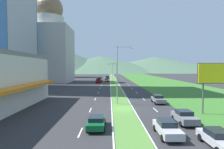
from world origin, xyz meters
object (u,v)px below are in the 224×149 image
at_px(street_lamp_near, 119,71).
at_px(car_2, 184,117).
at_px(car_1, 107,80).
at_px(car_3, 96,122).
at_px(street_lamp_mid, 116,73).
at_px(car_6, 218,138).
at_px(billboard_roadside, 216,76).
at_px(pickup_truck_0, 99,80).
at_px(street_lamp_far, 113,71).
at_px(pickup_truck_1, 100,79).
at_px(car_5, 107,77).
at_px(car_4, 167,128).
at_px(car_0, 158,99).

distance_m(street_lamp_near, car_2, 14.30).
xyz_separation_m(car_1, car_3, (-0.12, -65.11, -0.02)).
height_order(street_lamp_mid, car_6, street_lamp_mid).
height_order(billboard_roadside, car_3, billboard_roadside).
bearing_deg(car_2, pickup_truck_0, -166.58).
distance_m(street_lamp_mid, car_1, 24.15).
height_order(street_lamp_far, car_6, street_lamp_far).
relative_size(billboard_roadside, pickup_truck_1, 1.35).
xyz_separation_m(car_2, car_5, (-10.20, 87.85, -0.01)).
relative_size(car_1, car_6, 0.95).
xyz_separation_m(car_4, car_5, (-6.89, 91.65, -0.00)).
relative_size(street_lamp_mid, car_0, 1.92).
height_order(street_lamp_far, car_3, street_lamp_far).
xyz_separation_m(car_0, car_2, (-0.16, -12.02, 0.01)).
distance_m(street_lamp_mid, car_0, 29.07).
xyz_separation_m(billboard_roadside, car_6, (-5.98, -10.39, -4.77)).
bearing_deg(street_lamp_near, street_lamp_mid, 89.20).
relative_size(street_lamp_mid, car_3, 1.93).
bearing_deg(car_0, car_6, -0.00).
bearing_deg(billboard_roadside, car_2, -146.79).
height_order(car_0, car_6, car_0).
bearing_deg(car_0, street_lamp_mid, -165.97).
relative_size(car_0, pickup_truck_1, 0.78).
relative_size(street_lamp_near, pickup_truck_0, 1.95).
xyz_separation_m(street_lamp_mid, pickup_truck_1, (-6.67, 26.87, -3.74)).
xyz_separation_m(street_lamp_mid, car_0, (6.98, -27.94, -3.95)).
bearing_deg(car_6, pickup_truck_1, -169.44).
xyz_separation_m(car_5, pickup_truck_0, (-3.45, -30.64, 0.21)).
xyz_separation_m(car_2, pickup_truck_1, (-13.49, 66.84, 0.20)).
bearing_deg(car_3, street_lamp_mid, -4.87).
bearing_deg(car_1, street_lamp_mid, -171.75).
bearing_deg(car_0, car_4, -12.39).
relative_size(street_lamp_far, car_5, 2.02).
height_order(car_3, pickup_truck_1, pickup_truck_1).
bearing_deg(street_lamp_far, car_6, -84.61).
distance_m(car_0, car_4, 16.20).
bearing_deg(car_6, street_lamp_far, -174.61).
bearing_deg(car_2, street_lamp_far, -174.25).
distance_m(car_6, pickup_truck_0, 65.06).
bearing_deg(billboard_roadside, street_lamp_near, 151.75).
xyz_separation_m(car_3, car_4, (7.05, -2.22, 0.06)).
distance_m(street_lamp_mid, pickup_truck_0, 18.92).
bearing_deg(car_6, car_4, -126.52).
relative_size(car_2, car_6, 0.94).
height_order(pickup_truck_0, pickup_truck_1, same).
bearing_deg(street_lamp_far, street_lamp_near, -90.30).
bearing_deg(street_lamp_far, car_3, -92.80).
bearing_deg(car_3, billboard_roadside, -71.28).
xyz_separation_m(street_lamp_far, car_6, (7.09, -75.15, -4.38)).
relative_size(billboard_roadside, car_6, 1.71).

